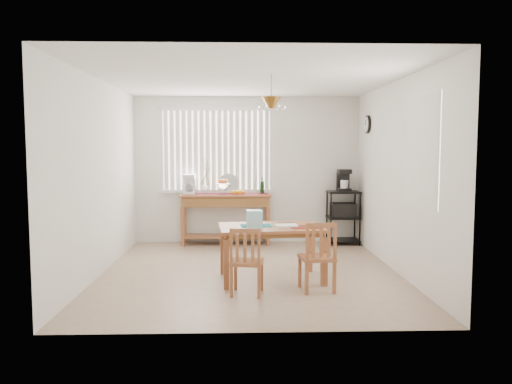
{
  "coord_description": "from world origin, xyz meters",
  "views": [
    {
      "loc": [
        -0.13,
        -6.68,
        1.68
      ],
      "look_at": [
        0.1,
        0.55,
        1.05
      ],
      "focal_mm": 35.0,
      "sensor_mm": 36.0,
      "label": 1
    }
  ],
  "objects_px": {
    "sideboard": "(226,207)",
    "wire_cart": "(343,212)",
    "dining_table": "(271,232)",
    "chair_left": "(247,262)",
    "cart_items": "(343,181)",
    "chair_right": "(318,257)"
  },
  "relations": [
    {
      "from": "sideboard",
      "to": "wire_cart",
      "type": "bearing_deg",
      "value": -0.52
    },
    {
      "from": "chair_right",
      "to": "wire_cart",
      "type": "bearing_deg",
      "value": 72.85
    },
    {
      "from": "sideboard",
      "to": "chair_left",
      "type": "relative_size",
      "value": 1.99
    },
    {
      "from": "sideboard",
      "to": "cart_items",
      "type": "relative_size",
      "value": 4.09
    },
    {
      "from": "wire_cart",
      "to": "sideboard",
      "type": "bearing_deg",
      "value": 179.48
    },
    {
      "from": "dining_table",
      "to": "sideboard",
      "type": "bearing_deg",
      "value": 104.77
    },
    {
      "from": "sideboard",
      "to": "dining_table",
      "type": "xyz_separation_m",
      "value": [
        0.64,
        -2.42,
        -0.05
      ]
    },
    {
      "from": "cart_items",
      "to": "dining_table",
      "type": "distance_m",
      "value": 2.84
    },
    {
      "from": "wire_cart",
      "to": "dining_table",
      "type": "distance_m",
      "value": 2.79
    },
    {
      "from": "chair_right",
      "to": "sideboard",
      "type": "bearing_deg",
      "value": 111.38
    },
    {
      "from": "sideboard",
      "to": "wire_cart",
      "type": "relative_size",
      "value": 1.68
    },
    {
      "from": "chair_left",
      "to": "cart_items",
      "type": "bearing_deg",
      "value": 60.37
    },
    {
      "from": "cart_items",
      "to": "chair_left",
      "type": "relative_size",
      "value": 0.49
    },
    {
      "from": "sideboard",
      "to": "wire_cart",
      "type": "xyz_separation_m",
      "value": [
        2.06,
        -0.02,
        -0.1
      ]
    },
    {
      "from": "dining_table",
      "to": "chair_left",
      "type": "relative_size",
      "value": 1.73
    },
    {
      "from": "wire_cart",
      "to": "cart_items",
      "type": "distance_m",
      "value": 0.55
    },
    {
      "from": "dining_table",
      "to": "chair_left",
      "type": "height_order",
      "value": "chair_left"
    },
    {
      "from": "sideboard",
      "to": "dining_table",
      "type": "relative_size",
      "value": 1.15
    },
    {
      "from": "chair_left",
      "to": "chair_right",
      "type": "height_order",
      "value": "chair_right"
    },
    {
      "from": "dining_table",
      "to": "chair_right",
      "type": "xyz_separation_m",
      "value": [
        0.52,
        -0.53,
        -0.21
      ]
    },
    {
      "from": "sideboard",
      "to": "chair_left",
      "type": "bearing_deg",
      "value": -84.11
    },
    {
      "from": "sideboard",
      "to": "chair_right",
      "type": "relative_size",
      "value": 1.89
    }
  ]
}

